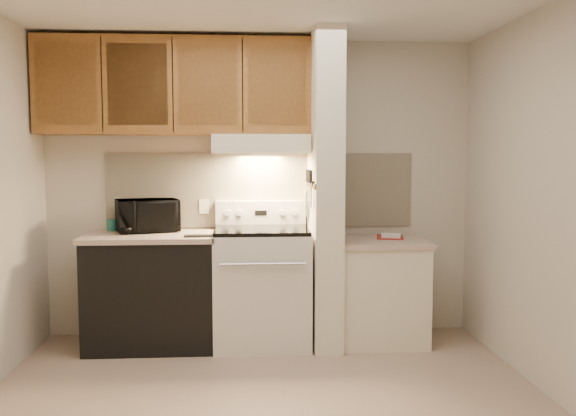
{
  "coord_description": "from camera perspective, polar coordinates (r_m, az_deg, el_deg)",
  "views": [
    {
      "loc": [
        -0.11,
        -3.71,
        1.54
      ],
      "look_at": [
        0.19,
        0.75,
        1.15
      ],
      "focal_mm": 38.0,
      "sensor_mm": 36.0,
      "label": 1
    }
  ],
  "objects": [
    {
      "name": "cab_gap_a",
      "position": [
        5.03,
        -17.03,
        11.03
      ],
      "size": [
        0.01,
        0.01,
        0.73
      ],
      "primitive_type": "cube",
      "color": "black",
      "rests_on": "upper_cabinets"
    },
    {
      "name": "knife_blade_c",
      "position": [
        4.86,
        1.94,
        1.01
      ],
      "size": [
        0.01,
        0.04,
        0.2
      ],
      "primitive_type": "cube",
      "color": "silver",
      "rests_on": "knife_strip"
    },
    {
      "name": "knife_handle_b",
      "position": [
        4.77,
        2.05,
        2.98
      ],
      "size": [
        0.02,
        0.02,
        0.1
      ],
      "primitive_type": "cylinder",
      "color": "black",
      "rests_on": "knife_strip"
    },
    {
      "name": "knife_strip",
      "position": [
        4.84,
        2.11,
        2.42
      ],
      "size": [
        0.02,
        0.42,
        0.04
      ],
      "primitive_type": "cube",
      "color": "black",
      "rests_on": "partition_pillar"
    },
    {
      "name": "red_folder",
      "position": [
        5.15,
        9.5,
        -2.69
      ],
      "size": [
        0.27,
        0.33,
        0.01
      ],
      "primitive_type": "cube",
      "rotation": [
        0.0,
        0.0,
        -0.21
      ],
      "color": "maroon",
      "rests_on": "right_countertop"
    },
    {
      "name": "outlet",
      "position": [
        5.22,
        -7.86,
        0.14
      ],
      "size": [
        0.08,
        0.01,
        0.12
      ],
      "primitive_type": "cube",
      "color": "#EEE5CB",
      "rests_on": "backsplash"
    },
    {
      "name": "cab_door_d",
      "position": [
        4.91,
        -1.03,
        11.39
      ],
      "size": [
        0.46,
        0.01,
        0.63
      ],
      "primitive_type": "cube",
      "color": "#97602B",
      "rests_on": "upper_cabinets"
    },
    {
      "name": "oven_mitt",
      "position": [
        5.07,
        1.73,
        0.42
      ],
      "size": [
        0.03,
        0.09,
        0.22
      ],
      "primitive_type": "cube",
      "color": "gray",
      "rests_on": "partition_pillar"
    },
    {
      "name": "knife_blade_b",
      "position": [
        4.75,
        2.08,
        1.04
      ],
      "size": [
        0.01,
        0.04,
        0.18
      ],
      "primitive_type": "cube",
      "color": "silver",
      "rests_on": "knife_strip"
    },
    {
      "name": "partition_pillar",
      "position": [
        4.91,
        3.46,
        1.63
      ],
      "size": [
        0.22,
        0.7,
        2.5
      ],
      "primitive_type": "cube",
      "color": "silver",
      "rests_on": "floor"
    },
    {
      "name": "range_knob_left_outer",
      "position": [
        5.13,
        -5.69,
        -0.48
      ],
      "size": [
        0.05,
        0.02,
        0.05
      ],
      "primitive_type": "cylinder",
      "rotation": [
        1.57,
        0.0,
        0.0
      ],
      "color": "silver",
      "rests_on": "range_backguard"
    },
    {
      "name": "cab_door_a",
      "position": [
        5.1,
        -20.06,
        10.86
      ],
      "size": [
        0.46,
        0.01,
        0.63
      ],
      "primitive_type": "cube",
      "color": "#97602B",
      "rests_on": "upper_cabinets"
    },
    {
      "name": "cab_door_b",
      "position": [
        4.98,
        -13.91,
        11.16
      ],
      "size": [
        0.46,
        0.01,
        0.63
      ],
      "primitive_type": "cube",
      "color": "#97602B",
      "rests_on": "upper_cabinets"
    },
    {
      "name": "microwave",
      "position": [
        5.11,
        -13.03,
        -0.69
      ],
      "size": [
        0.56,
        0.46,
        0.27
      ],
      "primitive_type": "imported",
      "rotation": [
        0.0,
        0.0,
        0.33
      ],
      "color": "black",
      "rests_on": "left_countertop"
    },
    {
      "name": "teal_jar",
      "position": [
        5.25,
        -16.11,
        -1.54
      ],
      "size": [
        0.1,
        0.1,
        0.1
      ],
      "primitive_type": "cylinder",
      "rotation": [
        0.0,
        0.0,
        -0.14
      ],
      "color": "#1F6B60",
      "rests_on": "left_countertop"
    },
    {
      "name": "knife_handle_d",
      "position": [
        4.91,
        1.88,
        3.04
      ],
      "size": [
        0.02,
        0.02,
        0.1
      ],
      "primitive_type": "cylinder",
      "color": "black",
      "rests_on": "knife_strip"
    },
    {
      "name": "oven_handle",
      "position": [
        4.59,
        -2.37,
        -5.28
      ],
      "size": [
        0.65,
        0.02,
        0.02
      ],
      "primitive_type": "cylinder",
      "rotation": [
        0.0,
        1.57,
        0.0
      ],
      "color": "silver",
      "rests_on": "range_body"
    },
    {
      "name": "wall_right",
      "position": [
        4.19,
        23.38,
        0.63
      ],
      "size": [
        0.02,
        3.0,
        2.5
      ],
      "primitive_type": "cube",
      "color": "beige",
      "rests_on": "floor"
    },
    {
      "name": "range_knob_right_inner",
      "position": [
        5.14,
        -0.55,
        -0.45
      ],
      "size": [
        0.05,
        0.02,
        0.05
      ],
      "primitive_type": "cylinder",
      "rotation": [
        1.57,
        0.0,
        0.0
      ],
      "color": "silver",
      "rests_on": "range_backguard"
    },
    {
      "name": "cab_gap_c",
      "position": [
        4.9,
        -4.27,
        11.39
      ],
      "size": [
        0.01,
        0.01,
        0.73
      ],
      "primitive_type": "cube",
      "color": "black",
      "rests_on": "upper_cabinets"
    },
    {
      "name": "hood_lip",
      "position": [
        4.78,
        -2.5,
        5.5
      ],
      "size": [
        0.78,
        0.04,
        0.06
      ],
      "primitive_type": "cube",
      "color": "#EEE5CB",
      "rests_on": "range_hood"
    },
    {
      "name": "cab_gap_b",
      "position": [
        4.94,
        -10.73,
        11.27
      ],
      "size": [
        0.01,
        0.01,
        0.73
      ],
      "primitive_type": "cube",
      "color": "black",
      "rests_on": "upper_cabinets"
    },
    {
      "name": "cab_door_c",
      "position": [
        4.91,
        -7.52,
        11.35
      ],
      "size": [
        0.46,
        0.01,
        0.63
      ],
      "primitive_type": "cube",
      "color": "#97602B",
      "rests_on": "upper_cabinets"
    },
    {
      "name": "upper_cabinets",
      "position": [
        5.1,
        -10.52,
        11.08
      ],
      "size": [
        2.18,
        0.33,
        0.77
      ],
      "primitive_type": "cube",
      "color": "#97602B",
      "rests_on": "wall_back"
    },
    {
      "name": "knife_blade_e",
      "position": [
        5.0,
        1.78,
        1.24
      ],
      "size": [
        0.01,
        0.04,
        0.18
      ],
      "primitive_type": "cube",
      "color": "silver",
      "rests_on": "knife_strip"
    },
    {
      "name": "knife_blade_a",
      "position": [
        4.69,
        2.16,
        1.1
      ],
      "size": [
        0.01,
        0.03,
        0.16
      ],
      "primitive_type": "cube",
      "color": "silver",
      "rests_on": "knife_strip"
    },
    {
      "name": "dishwasher_front",
      "position": [
        5.06,
        -12.58,
        -7.72
      ],
      "size": [
        1.0,
        0.63,
        0.87
      ],
      "primitive_type": "cube",
      "color": "black",
      "rests_on": "floor"
    },
    {
      "name": "left_countertop",
      "position": [
        4.98,
        -12.68,
        -2.6
      ],
      "size": [
        1.04,
        0.67,
        0.04
      ],
      "primitive_type": "cube",
      "color": "#C2A793",
      "rests_on": "dishwasher_front"
    },
    {
      "name": "right_countertop",
      "position": [
        5.03,
        8.65,
        -3.15
      ],
      "size": [
        0.74,
        0.64,
        0.04
      ],
      "primitive_type": "cube",
      "color": "#C2A793",
      "rests_on": "right_cab_base"
    },
    {
      "name": "oven_window",
      "position": [
        4.67,
        -2.38,
        -7.86
      ],
      "size": [
        0.5,
        0.01,
        0.3
      ],
      "primitive_type": "cube",
      "color": "black",
      "rests_on": "range_body"
    },
    {
      "name": "white_box",
      "position": [
        5.09,
        9.63,
        -2.61
      ],
      "size": [
        0.18,
        0.14,
        0.04
      ],
      "primitive_type": "cube",
      "rotation": [
        0.0,
        0.0,
        -0.3
      ],
      "color": "white",
      "rests_on": "right_countertop"
    },
    {
      "name": "range_knob_right_outer",
      "position": [
        5.14,
        0.56,
        -0.44
      ],
      "size": [
        0.05,
        0.02,
        0.05
      ],
      "primitive_type": "cylinder",
      "rotation": [
        1.57,
        0.0,
        0.0
      ],
      "color": "silver",
      "rests_on": "range_backguard"
    },
    {
      "name": "knife_handle_c",
      "position": [
        4.84,
        1.97,
        3.01
      ],
      "size": [
        0.02,
        0.02,
        0.1
      ],
      "primitive_type": "cylinder",
      "color": "black",
      "rests_on": "knife_strip"
    },
    {
      "name": "knife_handle_e",
      "position": [
        4.99,
        1.79,
        3.07
      ],
      "size": [
        0.02,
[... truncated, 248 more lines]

